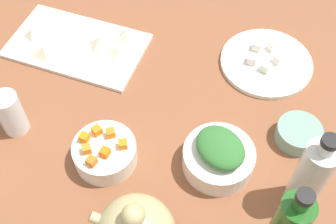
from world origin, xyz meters
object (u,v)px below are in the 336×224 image
(bowl_small_side, at_px, (298,134))
(drinking_glass_1, at_px, (10,113))
(plate_tofu, at_px, (266,63))
(bowl_carrots, at_px, (105,153))
(bottle_1, at_px, (311,176))
(cutting_board, at_px, (77,46))
(bowl_greens, at_px, (218,159))

(bowl_small_side, relative_size, drinking_glass_1, 0.90)
(plate_tofu, bearing_deg, bowl_carrots, 50.46)
(bowl_carrots, height_order, bowl_small_side, bowl_carrots)
(plate_tofu, relative_size, bottle_1, 1.03)
(plate_tofu, bearing_deg, cutting_board, 7.55)
(cutting_board, relative_size, bowl_greens, 2.30)
(bowl_greens, bearing_deg, bowl_carrots, 11.13)
(plate_tofu, relative_size, bowl_greens, 1.54)
(bowl_greens, height_order, drinking_glass_1, drinking_glass_1)
(plate_tofu, height_order, bowl_greens, bowl_greens)
(bowl_greens, height_order, bowl_small_side, bowl_greens)
(drinking_glass_1, bearing_deg, plate_tofu, -147.28)
(bottle_1, relative_size, drinking_glass_1, 2.05)
(bottle_1, bearing_deg, bowl_greens, -11.03)
(bowl_carrots, xyz_separation_m, bowl_small_side, (-0.40, -0.16, -0.01))
(cutting_board, bearing_deg, bowl_carrots, 121.83)
(bowl_carrots, bearing_deg, bowl_small_side, -158.18)
(bowl_small_side, bearing_deg, cutting_board, -13.69)
(bowl_small_side, height_order, bottle_1, bottle_1)
(drinking_glass_1, bearing_deg, bowl_greens, -177.57)
(bowl_small_side, xyz_separation_m, drinking_glass_1, (0.63, 0.13, 0.04))
(bowl_small_side, bearing_deg, bottle_1, 96.62)
(cutting_board, xyz_separation_m, drinking_glass_1, (0.04, 0.28, 0.05))
(bowl_greens, distance_m, bowl_small_side, 0.20)
(bowl_small_side, xyz_separation_m, bottle_1, (-0.02, 0.15, 0.08))
(plate_tofu, height_order, bowl_small_side, bowl_small_side)
(bowl_greens, relative_size, bottle_1, 0.67)
(bowl_greens, relative_size, drinking_glass_1, 1.38)
(cutting_board, distance_m, bowl_carrots, 0.36)
(cutting_board, distance_m, bowl_greens, 0.50)
(bottle_1, xyz_separation_m, drinking_glass_1, (0.64, -0.01, -0.04))
(cutting_board, bearing_deg, bottle_1, 154.32)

